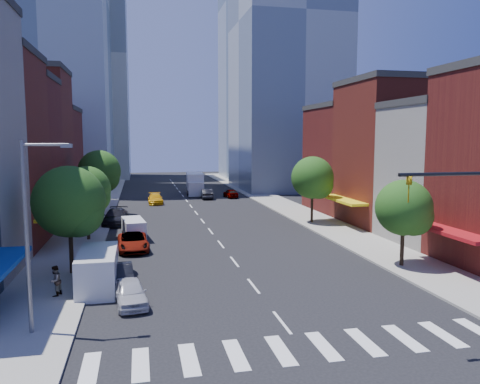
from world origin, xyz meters
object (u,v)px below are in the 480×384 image
object	(u,v)px
box_truck	(195,184)
traffic_car_oncoming	(207,194)
pedestrian_near	(87,261)
pedestrian_far	(55,281)
parked_car_rear	(115,217)
cargo_van_far	(134,229)
parked_car_front	(131,293)
cargo_van_near	(98,271)
parked_car_second	(122,275)
traffic_car_far	(231,193)
taxi	(155,199)
parked_car_third	(133,242)

from	to	relation	value
box_truck	traffic_car_oncoming	bearing A→B (deg)	-76.46
pedestrian_near	pedestrian_far	world-z (taller)	pedestrian_far
parked_car_rear	cargo_van_far	xyz separation A→B (m)	(2.02, -8.27, 0.11)
cargo_van_far	parked_car_front	bearing A→B (deg)	-97.69
cargo_van_near	traffic_car_oncoming	size ratio (longest dim) A/B	1.21
parked_car_second	traffic_car_far	distance (m)	44.75
parked_car_front	taxi	size ratio (longest dim) A/B	0.83
parked_car_second	parked_car_rear	distance (m)	21.99
pedestrian_near	parked_car_third	bearing A→B (deg)	3.74
parked_car_second	taxi	world-z (taller)	taxi
parked_car_front	parked_car_rear	bearing A→B (deg)	87.33
parked_car_third	cargo_van_far	bearing A→B (deg)	86.51
parked_car_third	pedestrian_far	xyz separation A→B (m)	(-4.28, -11.08, 0.31)
traffic_car_oncoming	pedestrian_far	world-z (taller)	pedestrian_far
cargo_van_near	pedestrian_far	xyz separation A→B (m)	(-2.29, -1.19, -0.14)
parked_car_front	cargo_van_near	world-z (taller)	cargo_van_near
box_truck	pedestrian_far	bearing A→B (deg)	-101.66
parked_car_third	pedestrian_near	size ratio (longest dim) A/B	3.30
parked_car_second	traffic_car_oncoming	world-z (taller)	traffic_car_oncoming
parked_car_rear	traffic_car_oncoming	world-z (taller)	parked_car_rear
pedestrian_far	cargo_van_far	bearing A→B (deg)	-173.02
cargo_van_near	parked_car_front	bearing A→B (deg)	-58.35
parked_car_front	parked_car_rear	world-z (taller)	parked_car_rear
cargo_van_near	parked_car_third	bearing A→B (deg)	78.27
parked_car_front	cargo_van_near	distance (m)	3.81
cargo_van_far	traffic_car_far	world-z (taller)	cargo_van_far
parked_car_rear	box_truck	size ratio (longest dim) A/B	0.63
cargo_van_near	parked_car_rear	bearing A→B (deg)	89.70
traffic_car_oncoming	traffic_car_far	xyz separation A→B (m)	(3.86, 0.43, -0.07)
cargo_van_near	traffic_car_far	world-z (taller)	cargo_van_near
parked_car_rear	traffic_car_oncoming	size ratio (longest dim) A/B	1.22
parked_car_second	parked_car_third	distance (m)	9.28
cargo_van_near	taxi	size ratio (longest dim) A/B	1.14
traffic_car_far	parked_car_front	bearing A→B (deg)	67.75
taxi	box_truck	world-z (taller)	box_truck
cargo_van_far	traffic_car_oncoming	world-z (taller)	cargo_van_far
traffic_car_far	pedestrian_near	size ratio (longest dim) A/B	2.58
parked_car_second	cargo_van_near	xyz separation A→B (m)	(-1.38, -0.63, 0.53)
parked_car_front	parked_car_second	xyz separation A→B (m)	(-0.62, 3.84, -0.04)
parked_car_second	cargo_van_far	size ratio (longest dim) A/B	0.86
traffic_car_oncoming	parked_car_second	bearing A→B (deg)	77.96
cargo_van_near	traffic_car_oncoming	xyz separation A→B (m)	(12.80, 42.27, -0.41)
parked_car_rear	parked_car_front	bearing A→B (deg)	-79.74
parked_car_rear	taxi	size ratio (longest dim) A/B	1.15
traffic_car_oncoming	box_truck	world-z (taller)	box_truck
parked_car_front	traffic_car_oncoming	world-z (taller)	traffic_car_oncoming
pedestrian_near	pedestrian_far	distance (m)	4.89
traffic_car_far	traffic_car_oncoming	bearing A→B (deg)	1.76
box_truck	parked_car_second	bearing A→B (deg)	-98.12
parked_car_rear	traffic_car_far	bearing A→B (deg)	56.18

